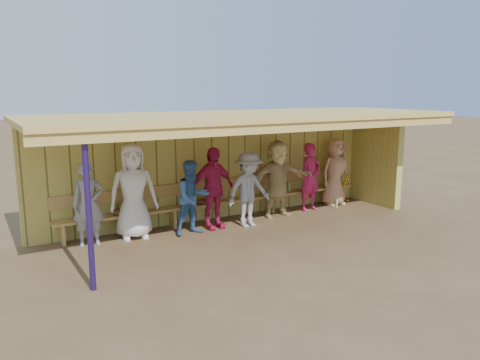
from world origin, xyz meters
name	(u,v)px	position (x,y,z in m)	size (l,w,h in m)	color
ground	(248,231)	(0.00, 0.00, 0.00)	(90.00, 90.00, 0.00)	brown
player_a	(88,204)	(-3.14, 0.77, 0.81)	(0.59, 0.39, 1.62)	gray
player_b	(133,191)	(-2.25, 0.75, 0.97)	(0.95, 0.62, 1.94)	white
player_c	(192,198)	(-1.12, 0.39, 0.78)	(0.76, 0.59, 1.56)	#38649B
player_d	(213,188)	(-0.57, 0.55, 0.89)	(1.04, 0.43, 1.78)	#C01E50
player_e	(249,190)	(0.18, 0.28, 0.83)	(1.07, 0.62, 1.66)	#92959A
player_f	(278,178)	(1.21, 0.65, 0.92)	(1.70, 0.54, 1.84)	#D4B677
player_g	(310,177)	(2.24, 0.71, 0.85)	(0.62, 0.40, 1.69)	#AF1C4F
player_h	(335,172)	(3.14, 0.81, 0.88)	(0.86, 0.56, 1.76)	tan
dugout_structure	(247,148)	(0.39, 0.69, 1.69)	(8.80, 3.20, 2.50)	tan
bench	(223,197)	(0.00, 1.12, 0.53)	(7.60, 0.34, 0.93)	tan
dugout_equipment	(193,204)	(-0.84, 0.99, 0.49)	(6.33, 0.62, 0.80)	gold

